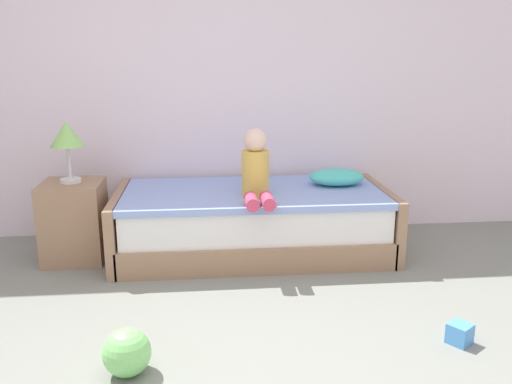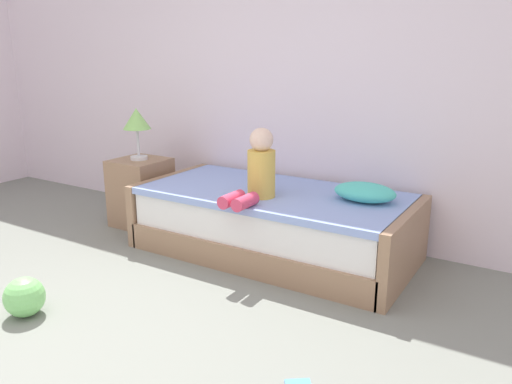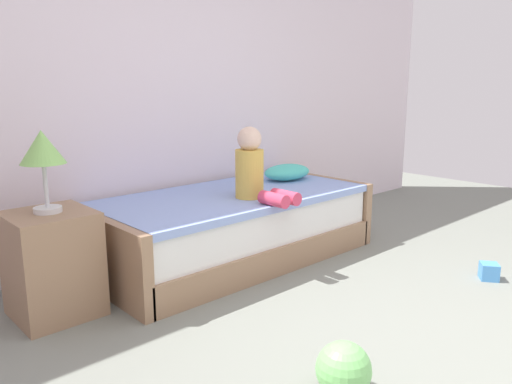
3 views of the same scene
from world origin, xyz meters
The scene contains 8 objects.
wall_rear centered at (0.00, 2.60, 1.45)m, with size 7.20×0.10×2.90m, color white.
bed centered at (0.33, 2.00, 0.25)m, with size 2.11×1.00×0.50m.
nightstand centered at (-1.02, 1.97, 0.30)m, with size 0.44×0.44×0.60m, color #997556.
table_lamp centered at (-1.02, 1.97, 0.94)m, with size 0.24×0.24×0.45m.
child_figure centered at (0.33, 1.77, 0.70)m, with size 0.20×0.51×0.50m.
pillow centered at (1.01, 2.10, 0.56)m, with size 0.44×0.30×0.13m, color #4CCCBC.
toy_ball centered at (-0.44, 0.39, 0.12)m, with size 0.24×0.24×0.24m, color #7FD872.
toy_block centered at (1.31, 0.51, 0.06)m, with size 0.11×0.11×0.11m, color #4C99E5.
Camera 3 is at (-1.99, -0.75, 1.29)m, focal length 35.01 mm.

